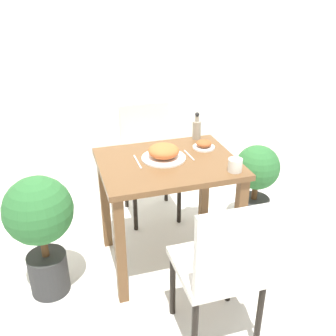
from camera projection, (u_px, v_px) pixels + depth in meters
ground_plane at (168, 258)px, 2.81m from camera, size 16.00×16.00×0.00m
wall_back at (125, 44)px, 3.30m from camera, size 8.00×0.05×2.60m
dining_table at (168, 181)px, 2.54m from camera, size 0.86×0.69×0.77m
chair_near at (223, 265)px, 1.96m from camera, size 0.42×0.42×0.92m
chair_far at (148, 154)px, 3.18m from camera, size 0.42×0.42×0.92m
food_plate at (164, 152)px, 2.48m from camera, size 0.28×0.28×0.10m
side_plate at (204, 145)px, 2.65m from camera, size 0.15×0.15×0.06m
drink_cup at (235, 165)px, 2.33m from camera, size 0.09×0.09×0.08m
sauce_bottle at (197, 129)px, 2.78m from camera, size 0.06×0.06×0.20m
fork_utensil at (137, 162)px, 2.46m from camera, size 0.01×0.20×0.00m
spoon_utensil at (189, 155)px, 2.55m from camera, size 0.02×0.17×0.00m
potted_plant_left at (40, 223)px, 2.31m from camera, size 0.41×0.41×0.80m
potted_plant_right at (256, 179)px, 3.04m from camera, size 0.34×0.34×0.67m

